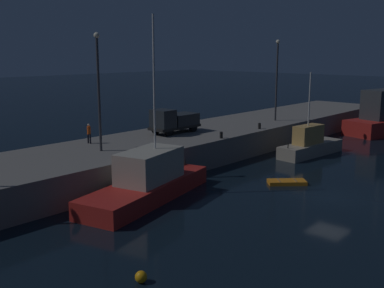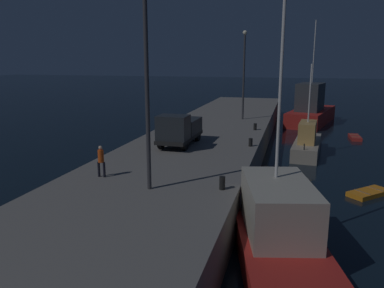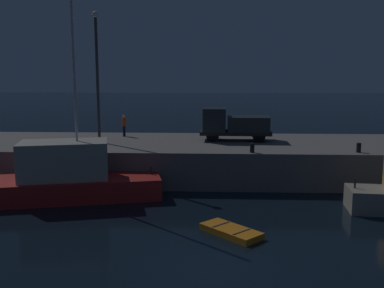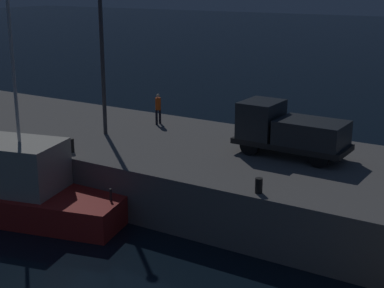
{
  "view_description": "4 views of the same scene",
  "coord_description": "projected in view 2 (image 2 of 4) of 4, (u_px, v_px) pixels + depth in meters",
  "views": [
    {
      "loc": [
        -29.22,
        -13.54,
        9.95
      ],
      "look_at": [
        0.28,
        13.16,
        1.96
      ],
      "focal_mm": 43.32,
      "sensor_mm": 36.0,
      "label": 1
    },
    {
      "loc": [
        -24.18,
        8.78,
        8.4
      ],
      "look_at": [
        2.29,
        15.87,
        2.32
      ],
      "focal_mm": 35.84,
      "sensor_mm": 36.0,
      "label": 2
    },
    {
      "loc": [
        -0.0,
        -14.84,
        7.07
      ],
      "look_at": [
        -1.38,
        14.39,
        2.43
      ],
      "focal_mm": 40.87,
      "sensor_mm": 36.0,
      "label": 3
    },
    {
      "loc": [
        10.94,
        -6.76,
        10.02
      ],
      "look_at": [
        -2.98,
        15.66,
        2.45
      ],
      "focal_mm": 53.98,
      "sensor_mm": 36.0,
      "label": 4
    }
  ],
  "objects": [
    {
      "name": "fishing_boat_white",
      "position": [
        311.0,
        110.0,
        50.57
      ],
      "size": [
        12.8,
        6.95,
        13.2
      ],
      "color": "red",
      "rests_on": "ground"
    },
    {
      "name": "pier_quay",
      "position": [
        185.0,
        167.0,
        26.13
      ],
      "size": [
        74.95,
        9.38,
        2.37
      ],
      "color": "slate",
      "rests_on": "ground"
    },
    {
      "name": "dockworker",
      "position": [
        101.0,
        159.0,
        19.89
      ],
      "size": [
        0.31,
        0.44,
        1.67
      ],
      "color": "black",
      "rests_on": "pier_quay"
    },
    {
      "name": "utility_truck",
      "position": [
        179.0,
        129.0,
        27.24
      ],
      "size": [
        5.13,
        2.14,
        2.34
      ],
      "color": "black",
      "rests_on": "pier_quay"
    },
    {
      "name": "lamp_post_central",
      "position": [
        244.0,
        69.0,
        38.32
      ],
      "size": [
        0.44,
        0.44,
        8.8
      ],
      "color": "#38383D",
      "rests_on": "pier_quay"
    },
    {
      "name": "bollard_central",
      "position": [
        251.0,
        142.0,
        27.07
      ],
      "size": [
        0.28,
        0.28,
        0.58
      ],
      "primitive_type": "cylinder",
      "color": "black",
      "rests_on": "pier_quay"
    },
    {
      "name": "bollard_west",
      "position": [
        255.0,
        127.0,
        33.31
      ],
      "size": [
        0.28,
        0.28,
        0.58
      ],
      "primitive_type": "cylinder",
      "color": "black",
      "rests_on": "pier_quay"
    },
    {
      "name": "fishing_boat_orange",
      "position": [
        278.0,
        231.0,
        16.28
      ],
      "size": [
        11.98,
        5.92,
        12.36
      ],
      "color": "red",
      "rests_on": "ground"
    },
    {
      "name": "fishing_boat_blue",
      "position": [
        307.0,
        143.0,
        34.49
      ],
      "size": [
        8.27,
        2.87,
        8.02
      ],
      "color": "gray",
      "rests_on": "ground"
    },
    {
      "name": "bollard_east",
      "position": [
        222.0,
        183.0,
        18.08
      ],
      "size": [
        0.28,
        0.28,
        0.64
      ],
      "primitive_type": "cylinder",
      "color": "black",
      "rests_on": "pier_quay"
    },
    {
      "name": "lamp_post_east",
      "position": [
        147.0,
        79.0,
        17.12
      ],
      "size": [
        0.44,
        0.44,
        8.95
      ],
      "color": "#38383D",
      "rests_on": "pier_quay"
    },
    {
      "name": "dinghy_orange_near",
      "position": [
        369.0,
        193.0,
        24.17
      ],
      "size": [
        2.88,
        2.89,
        0.33
      ],
      "color": "orange",
      "rests_on": "ground"
    },
    {
      "name": "rowboat_white_mid",
      "position": [
        355.0,
        137.0,
        41.18
      ],
      "size": [
        2.89,
        1.1,
        0.39
      ],
      "color": "#B22823",
      "rests_on": "ground"
    }
  ]
}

